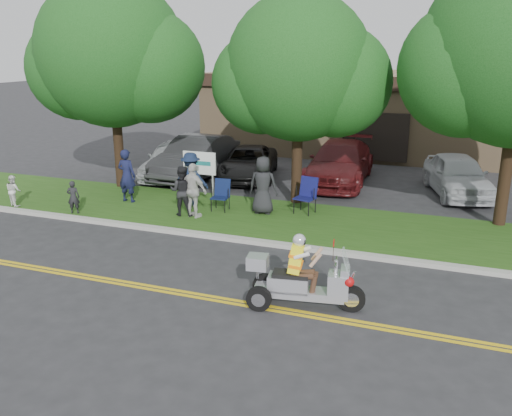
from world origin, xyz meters
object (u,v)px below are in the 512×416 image
(lawn_chair_b, at_px, (307,193))
(parked_car_mid, at_px, (249,163))
(spectator_adult_mid, at_px, (182,191))
(parked_car_far_left, at_px, (174,159))
(parked_car_far_right, at_px, (458,175))
(spectator_adult_left, at_px, (127,176))
(parked_car_right, at_px, (340,163))
(lawn_chair_a, at_px, (221,193))
(spectator_adult_right, at_px, (194,191))
(parked_car_left, at_px, (196,157))
(trike_scooter, at_px, (300,282))

(lawn_chair_b, xyz_separation_m, parked_car_mid, (-3.67, 4.22, -0.11))
(spectator_adult_mid, distance_m, parked_car_far_left, 5.84)
(parked_car_far_left, distance_m, parked_car_far_right, 11.25)
(lawn_chair_b, distance_m, parked_car_far_right, 6.31)
(spectator_adult_mid, bearing_deg, parked_car_far_right, -156.06)
(spectator_adult_left, distance_m, parked_car_right, 8.48)
(parked_car_mid, distance_m, parked_car_far_right, 8.20)
(spectator_adult_left, height_order, parked_car_right, spectator_adult_left)
(parked_car_far_left, distance_m, parked_car_right, 6.89)
(lawn_chair_a, bearing_deg, parked_car_far_left, 131.12)
(lawn_chair_a, height_order, parked_car_mid, parked_car_mid)
(spectator_adult_left, xyz_separation_m, spectator_adult_mid, (2.53, -0.75, -0.12))
(spectator_adult_right, bearing_deg, parked_car_mid, -71.37)
(parked_car_mid, relative_size, parked_car_far_right, 1.04)
(spectator_adult_right, bearing_deg, parked_car_far_left, -41.43)
(lawn_chair_a, height_order, parked_car_far_right, parked_car_far_right)
(parked_car_right, bearing_deg, parked_car_left, -170.11)
(spectator_adult_left, bearing_deg, parked_car_left, -93.25)
(lawn_chair_a, xyz_separation_m, parked_car_left, (-3.03, 4.25, 0.18))
(parked_car_left, bearing_deg, parked_car_far_right, 5.58)
(spectator_adult_right, bearing_deg, lawn_chair_a, -99.99)
(spectator_adult_right, distance_m, parked_car_right, 7.34)
(trike_scooter, distance_m, parked_car_mid, 11.80)
(lawn_chair_a, relative_size, spectator_adult_left, 0.55)
(parked_car_far_left, relative_size, parked_car_mid, 0.98)
(lawn_chair_b, relative_size, spectator_adult_right, 0.67)
(parked_car_far_left, height_order, parked_car_left, parked_car_left)
(parked_car_far_left, bearing_deg, parked_car_mid, 8.54)
(trike_scooter, bearing_deg, spectator_adult_right, 127.05)
(spectator_adult_left, relative_size, spectator_adult_mid, 1.15)
(trike_scooter, xyz_separation_m, spectator_adult_right, (-4.78, 4.58, 0.40))
(trike_scooter, relative_size, parked_car_left, 0.48)
(parked_car_left, relative_size, parked_car_right, 0.94)
(spectator_adult_left, bearing_deg, lawn_chair_b, -169.22)
(lawn_chair_b, xyz_separation_m, parked_car_right, (0.05, 4.81, 0.05))
(trike_scooter, xyz_separation_m, spectator_adult_left, (-7.75, 5.40, 0.46))
(trike_scooter, bearing_deg, parked_car_left, 117.40)
(spectator_adult_mid, xyz_separation_m, parked_car_right, (3.69, 6.51, -0.10))
(spectator_adult_mid, bearing_deg, spectator_adult_right, 158.28)
(lawn_chair_a, bearing_deg, parked_car_left, 121.94)
(trike_scooter, relative_size, parked_car_far_left, 0.55)
(parked_car_far_right, bearing_deg, parked_car_far_left, 169.47)
(parked_car_right, bearing_deg, lawn_chair_b, -93.05)
(parked_car_far_left, distance_m, parked_car_mid, 3.14)
(parked_car_right, bearing_deg, spectator_adult_left, -139.60)
(spectator_adult_mid, height_order, parked_car_right, spectator_adult_mid)
(trike_scooter, height_order, parked_car_right, trike_scooter)
(spectator_adult_left, bearing_deg, lawn_chair_a, -173.96)
(trike_scooter, distance_m, parked_car_far_left, 12.69)
(spectator_adult_left, xyz_separation_m, parked_car_right, (6.21, 5.76, -0.22))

